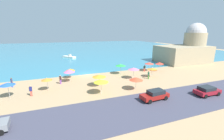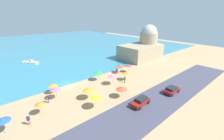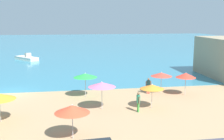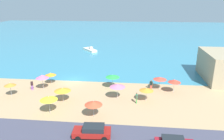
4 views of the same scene
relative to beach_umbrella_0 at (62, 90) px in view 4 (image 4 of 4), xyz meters
The scene contains 19 objects.
ground_plane 8.81m from the beach_umbrella_0, 95.69° to the left, with size 160.00×160.00×0.00m, color tan.
sea 63.58m from the beach_umbrella_0, 90.77° to the left, with size 150.00×110.00×0.05m, color teal.
coastal_road 9.69m from the beach_umbrella_0, 95.14° to the right, with size 80.00×8.00×0.06m, color #414153.
beach_umbrella_0 is the anchor object (origin of this frame).
beach_umbrella_2 9.02m from the beach_umbrella_0, 41.35° to the left, with size 2.35×2.35×2.42m.
beach_umbrella_3 8.72m from the beach_umbrella_0, behind, with size 1.78×1.78×2.29m.
beach_umbrella_4 8.11m from the beach_umbrella_0, 12.95° to the left, with size 2.36×2.36×2.44m.
beach_umbrella_5 12.29m from the beach_umbrella_0, ahead, with size 2.09×2.09×2.16m.
beach_umbrella_6 6.55m from the beach_umbrella_0, 36.05° to the right, with size 2.28×2.28×2.31m.
beach_umbrella_7 15.93m from the beach_umbrella_0, 22.93° to the left, with size 2.21×2.21×2.24m.
beach_umbrella_9 17.54m from the beach_umbrella_0, 16.53° to the left, with size 2.03×2.03×2.36m.
beach_umbrella_10 8.00m from the beach_umbrella_0, 123.13° to the left, with size 1.95×1.95×2.15m.
beach_umbrella_11 3.62m from the beach_umbrella_0, 100.93° to the right, with size 2.31×2.31×2.51m.
beach_umbrella_12 6.35m from the beach_umbrella_0, 138.94° to the left, with size 2.14×2.14×2.64m.
bather_1 7.58m from the beach_umbrella_0, 150.15° to the left, with size 0.50×0.37×1.74m.
bather_2 14.62m from the beach_umbrella_0, 24.57° to the left, with size 0.55×0.32×1.65m.
bather_3 10.86m from the beach_umbrella_0, ahead, with size 0.23×0.57×1.68m.
parked_car_2 10.21m from the beach_umbrella_0, 54.08° to the right, with size 4.24×2.00×1.45m.
skiff_nearshore 32.90m from the beach_umbrella_0, 94.42° to the left, with size 4.85×5.32×1.34m.
Camera 4 is at (11.01, -36.96, 14.61)m, focal length 35.00 mm.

